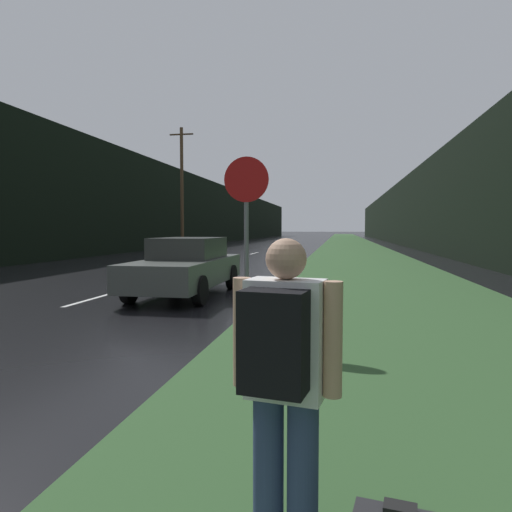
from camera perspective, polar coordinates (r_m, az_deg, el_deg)
The scene contains 11 objects.
grass_verge at distance 38.21m, azimuth 12.16°, elevation 0.78°, with size 6.00×240.00×0.02m, color #33562D.
lane_stripe_c at distance 12.09m, azimuth -19.10°, elevation -4.87°, with size 0.12×3.00×0.01m, color silver.
lane_stripe_d at distance 18.46m, azimuth -8.33°, elevation -1.93°, with size 0.12×3.00×0.01m, color silver.
lane_stripe_e at distance 25.16m, azimuth -3.19°, elevation -0.49°, with size 0.12×3.00×0.01m, color silver.
lane_stripe_f at distance 32.00m, azimuth -0.24°, elevation 0.35°, with size 0.12×3.00×0.01m, color silver.
treeline_far_side at distance 50.79m, azimuth -7.96°, elevation 5.61°, with size 2.00×140.00×7.40m, color black.
treeline_near_side at distance 48.72m, azimuth 18.96°, elevation 5.19°, with size 2.00×140.00×6.78m, color black.
utility_pole_far at distance 34.60m, azimuth -9.24°, elevation 8.35°, with size 1.80×0.24×9.17m.
stop_sign at distance 7.00m, azimuth -1.21°, elevation 3.61°, with size 0.69×0.07×2.80m.
hitchhiker_with_backpack at distance 2.38m, azimuth 3.46°, elevation -14.94°, with size 0.57×0.45×1.66m.
car_passing_near at distance 11.90m, azimuth -8.67°, elevation -1.26°, with size 1.89×4.80×1.48m.
Camera 1 is at (5.93, 1.84, 1.70)m, focal length 32.00 mm.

